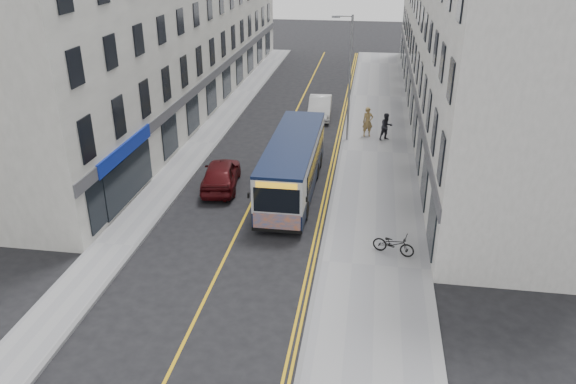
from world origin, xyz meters
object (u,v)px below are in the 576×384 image
(city_bus, at_px, (293,164))
(pedestrian_far, at_px, (386,127))
(car_maroon, at_px, (221,174))
(streetlamp, at_px, (349,75))
(bicycle, at_px, (394,244))
(car_white, at_px, (320,107))
(pedestrian_near, at_px, (368,122))

(city_bus, xyz_separation_m, pedestrian_far, (4.87, 8.71, -0.58))
(city_bus, xyz_separation_m, car_maroon, (-3.88, -0.02, -0.82))
(city_bus, bearing_deg, car_maroon, -179.75)
(streetlamp, distance_m, bicycle, 14.95)
(bicycle, bearing_deg, car_white, 31.83)
(streetlamp, xyz_separation_m, bicycle, (2.81, -14.19, -3.79))
(pedestrian_far, height_order, car_maroon, pedestrian_far)
(bicycle, xyz_separation_m, car_white, (-5.03, 19.21, 0.16))
(city_bus, relative_size, pedestrian_far, 5.62)
(city_bus, distance_m, pedestrian_far, 10.00)
(pedestrian_far, distance_m, car_white, 6.73)
(city_bus, bearing_deg, pedestrian_far, 60.80)
(streetlamp, bearing_deg, car_white, 113.81)
(city_bus, distance_m, bicycle, 7.78)
(city_bus, xyz_separation_m, car_white, (0.08, 13.43, -0.84))
(streetlamp, xyz_separation_m, pedestrian_far, (2.58, 0.30, -3.37))
(bicycle, distance_m, pedestrian_far, 14.50)
(city_bus, distance_m, pedestrian_near, 9.99)
(car_white, bearing_deg, bicycle, -78.03)
(car_white, relative_size, car_maroon, 1.01)
(pedestrian_far, bearing_deg, streetlamp, 155.79)
(pedestrian_near, relative_size, car_maroon, 0.43)
(pedestrian_far, bearing_deg, car_white, 104.51)
(car_white, bearing_deg, pedestrian_far, -47.27)
(streetlamp, distance_m, city_bus, 9.15)
(bicycle, distance_m, car_white, 19.86)
(pedestrian_near, height_order, car_maroon, pedestrian_near)
(pedestrian_near, height_order, pedestrian_far, pedestrian_near)
(bicycle, relative_size, car_maroon, 0.40)
(streetlamp, height_order, pedestrian_far, streetlamp)
(streetlamp, bearing_deg, car_maroon, -126.21)
(city_bus, bearing_deg, car_white, 89.68)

